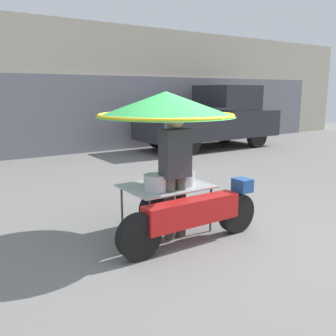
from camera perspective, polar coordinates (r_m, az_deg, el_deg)
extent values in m
plane|color=slate|center=(5.09, 6.48, -10.49)|extent=(36.00, 36.00, 0.00)
cube|color=#B2A893|center=(12.58, -20.24, 11.36)|extent=(28.00, 2.00, 4.01)
cube|color=slate|center=(11.61, -18.71, 7.51)|extent=(23.80, 0.06, 2.40)
cylinder|color=black|center=(5.25, 10.39, -6.74)|extent=(0.55, 0.14, 0.55)
cylinder|color=black|center=(4.37, -4.45, -10.41)|extent=(0.55, 0.14, 0.55)
cube|color=red|center=(4.72, 3.71, -6.65)|extent=(1.36, 0.24, 0.32)
cube|color=#234C93|center=(5.21, 11.25, -2.57)|extent=(0.20, 0.24, 0.18)
cylinder|color=black|center=(5.44, -1.87, -6.19)|extent=(0.49, 0.14, 0.49)
cylinder|color=#515156|center=(5.21, 6.52, -6.30)|extent=(0.03, 0.03, 0.63)
cylinder|color=#515156|center=(5.77, 1.67, -4.43)|extent=(0.03, 0.03, 0.63)
cylinder|color=#515156|center=(4.66, -2.78, -8.41)|extent=(0.03, 0.03, 0.63)
cylinder|color=#515156|center=(5.28, -7.04, -6.05)|extent=(0.03, 0.03, 0.63)
cube|color=#B2B2B7|center=(5.12, -0.31, -2.76)|extent=(1.15, 0.88, 0.02)
cylinder|color=#B2B2B7|center=(5.02, -0.32, 2.50)|extent=(0.03, 0.03, 0.93)
cone|color=green|center=(4.96, -0.33, 9.71)|extent=(1.84, 1.84, 0.33)
torus|color=yellow|center=(4.97, -0.33, 8.04)|extent=(1.80, 1.80, 0.05)
cylinder|color=#B7B7BC|center=(4.83, -1.85, -2.23)|extent=(0.32, 0.32, 0.21)
cylinder|color=#B7B7BC|center=(5.10, 2.40, -1.56)|extent=(0.30, 0.30, 0.20)
cylinder|color=silver|center=(5.22, -1.92, -1.96)|extent=(0.23, 0.23, 0.07)
cylinder|color=#4C473D|center=(4.89, 0.22, -6.22)|extent=(0.14, 0.14, 0.83)
cylinder|color=#4C473D|center=(4.98, 1.94, -5.86)|extent=(0.14, 0.14, 0.83)
cube|color=#38383D|center=(4.77, 1.13, 2.26)|extent=(0.38, 0.22, 0.62)
sphere|color=tan|center=(4.72, 1.15, 7.32)|extent=(0.22, 0.22, 0.22)
cylinder|color=black|center=(13.29, 13.39, 4.67)|extent=(0.75, 0.24, 0.75)
cylinder|color=black|center=(14.45, 8.56, 5.40)|extent=(0.75, 0.24, 0.75)
cylinder|color=black|center=(11.31, 3.17, 3.80)|extent=(0.75, 0.24, 0.75)
cylinder|color=black|center=(12.65, -1.38, 4.65)|extent=(0.75, 0.24, 0.75)
cube|color=#28282D|center=(12.82, 6.23, 6.67)|extent=(4.92, 1.95, 0.89)
cube|color=#28282D|center=(13.29, 8.95, 10.51)|extent=(1.67, 1.79, 0.84)
cube|color=#2D2D33|center=(12.17, 2.70, 9.03)|extent=(2.56, 1.87, 0.08)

